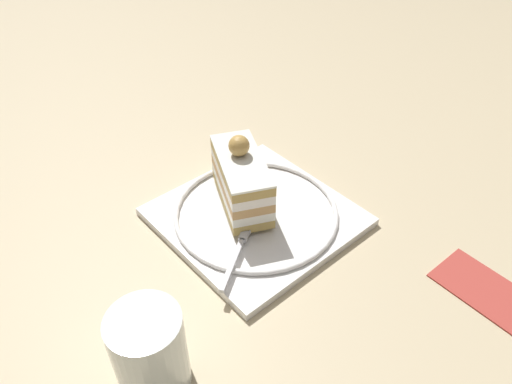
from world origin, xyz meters
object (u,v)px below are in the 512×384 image
(dessert_plate, at_px, (256,215))
(folded_napkin, at_px, (489,292))
(fork, at_px, (239,248))
(drink_glass_near, at_px, (151,355))
(cake_slice, at_px, (242,179))

(dessert_plate, xyz_separation_m, folded_napkin, (0.13, -0.26, -0.01))
(dessert_plate, xyz_separation_m, fork, (-0.06, -0.04, 0.01))
(drink_glass_near, bearing_deg, fork, 25.73)
(dessert_plate, bearing_deg, cake_slice, 96.37)
(fork, height_order, folded_napkin, fork)
(fork, bearing_deg, cake_slice, 50.80)
(dessert_plate, relative_size, folded_napkin, 2.00)
(folded_napkin, bearing_deg, cake_slice, 115.57)
(cake_slice, height_order, drink_glass_near, cake_slice)
(dessert_plate, xyz_separation_m, drink_glass_near, (-0.21, -0.12, 0.03))
(drink_glass_near, bearing_deg, dessert_plate, 28.76)
(dessert_plate, distance_m, drink_glass_near, 0.25)
(fork, height_order, drink_glass_near, drink_glass_near)
(cake_slice, distance_m, fork, 0.10)
(dessert_plate, xyz_separation_m, cake_slice, (-0.00, 0.03, 0.04))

